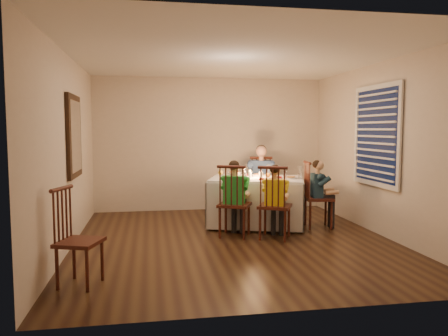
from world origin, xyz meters
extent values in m
plane|color=black|center=(0.00, 0.00, 0.00)|extent=(5.00, 5.00, 0.00)
cube|color=beige|center=(-2.25, 0.00, 1.30)|extent=(0.02, 5.00, 2.60)
cube|color=beige|center=(2.25, 0.00, 1.30)|extent=(0.02, 5.00, 2.60)
cube|color=beige|center=(0.00, 2.50, 1.30)|extent=(4.50, 0.02, 2.60)
plane|color=white|center=(0.00, 0.00, 2.60)|extent=(5.00, 5.00, 0.00)
cube|color=silver|center=(0.56, 0.92, 0.78)|extent=(1.74, 1.46, 0.04)
cube|color=silver|center=(0.72, 1.44, 0.40)|extent=(1.46, 0.48, 0.74)
cube|color=silver|center=(0.39, 0.41, 0.40)|extent=(1.46, 0.48, 0.74)
cube|color=silver|center=(1.27, 0.69, 0.40)|extent=(0.35, 1.06, 0.74)
cube|color=silver|center=(-0.16, 1.15, 0.40)|extent=(0.35, 1.06, 0.74)
cylinder|color=silver|center=(0.67, 1.22, 0.81)|extent=(0.33, 0.33, 0.02)
cylinder|color=silver|center=(0.16, 0.74, 0.81)|extent=(0.33, 0.33, 0.02)
cylinder|color=silver|center=(0.75, 0.55, 0.81)|extent=(0.33, 0.33, 0.02)
cylinder|color=silver|center=(1.07, 0.75, 0.81)|extent=(0.33, 0.33, 0.02)
cylinder|color=white|center=(0.45, 0.95, 0.85)|extent=(0.06, 0.06, 0.10)
cylinder|color=white|center=(0.62, 0.90, 0.85)|extent=(0.06, 0.06, 0.10)
sphere|color=gold|center=(0.03, 1.42, 0.84)|extent=(0.09, 0.09, 0.09)
sphere|color=orange|center=(0.75, 0.92, 0.84)|extent=(0.08, 0.08, 0.08)
imported|color=silver|center=(0.26, 1.35, 0.82)|extent=(0.25, 0.25, 0.06)
cube|color=black|center=(-2.22, 0.30, 1.50)|extent=(0.05, 0.95, 1.15)
cube|color=white|center=(-2.19, 0.30, 1.50)|extent=(0.01, 0.78, 0.98)
cube|color=#0D1635|center=(2.23, 0.10, 1.50)|extent=(0.01, 1.20, 1.40)
cube|color=white|center=(2.21, 0.10, 1.50)|extent=(0.03, 1.34, 1.54)
camera|label=1|loc=(-1.18, -6.06, 1.60)|focal=35.00mm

